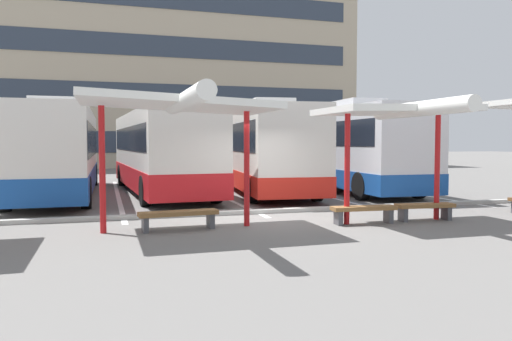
{
  "coord_description": "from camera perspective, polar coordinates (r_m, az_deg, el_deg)",
  "views": [
    {
      "loc": [
        -4.24,
        -12.69,
        2.06
      ],
      "look_at": [
        0.51,
        2.91,
        1.13
      ],
      "focal_mm": 34.92,
      "sensor_mm": 36.0,
      "label": 1
    }
  ],
  "objects": [
    {
      "name": "platform_kerb",
      "position": [
        14.38,
        0.38,
        -4.72
      ],
      "size": [
        44.0,
        0.24,
        0.12
      ],
      "primitive_type": "cube",
      "color": "#ADADA8",
      "rests_on": "ground"
    },
    {
      "name": "bench_3",
      "position": [
        12.85,
        12.24,
        -4.52
      ],
      "size": [
        1.69,
        0.53,
        0.45
      ],
      "color": "brown",
      "rests_on": "ground"
    },
    {
      "name": "lane_stripe_2",
      "position": [
        20.27,
        -4.78,
        -2.57
      ],
      "size": [
        0.16,
        14.0,
        0.01
      ],
      "primitive_type": "cube",
      "color": "white",
      "rests_on": "ground"
    },
    {
      "name": "lane_stripe_0",
      "position": [
        20.1,
        -26.37,
        -2.95
      ],
      "size": [
        0.16,
        14.0,
        0.01
      ],
      "primitive_type": "cube",
      "color": "white",
      "rests_on": "ground"
    },
    {
      "name": "terminal_building",
      "position": [
        47.1,
        -11.79,
        12.31
      ],
      "size": [
        35.03,
        11.89,
        21.77
      ],
      "color": "tan",
      "rests_on": "ground"
    },
    {
      "name": "lane_stripe_3",
      "position": [
        21.38,
        5.17,
        -2.27
      ],
      "size": [
        0.16,
        14.0,
        0.01
      ],
      "primitive_type": "cube",
      "color": "white",
      "rests_on": "ground"
    },
    {
      "name": "coach_bus_1",
      "position": [
        20.45,
        -10.87,
        2.02
      ],
      "size": [
        3.24,
        11.44,
        3.56
      ],
      "color": "silver",
      "rests_on": "ground"
    },
    {
      "name": "coach_bus_3",
      "position": [
        22.1,
        9.95,
        2.45
      ],
      "size": [
        2.99,
        11.43,
        3.78
      ],
      "color": "silver",
      "rests_on": "ground"
    },
    {
      "name": "lane_stripe_1",
      "position": [
        19.83,
        -15.53,
        -2.81
      ],
      "size": [
        0.16,
        14.0,
        0.01
      ],
      "primitive_type": "cube",
      "color": "white",
      "rests_on": "ground"
    },
    {
      "name": "coach_bus_0",
      "position": [
        20.58,
        -21.61,
        1.92
      ],
      "size": [
        2.64,
        11.94,
        3.6
      ],
      "color": "silver",
      "rests_on": "ground"
    },
    {
      "name": "lane_stripe_4",
      "position": [
        23.07,
        13.9,
        -1.95
      ],
      "size": [
        0.16,
        14.0,
        0.01
      ],
      "primitive_type": "cube",
      "color": "white",
      "rests_on": "ground"
    },
    {
      "name": "bench_2",
      "position": [
        11.82,
        -8.86,
        -5.13
      ],
      "size": [
        1.88,
        0.58,
        0.45
      ],
      "color": "brown",
      "rests_on": "ground"
    },
    {
      "name": "coach_bus_2",
      "position": [
        20.58,
        0.73,
        2.34
      ],
      "size": [
        3.51,
        10.57,
        3.69
      ],
      "color": "silver",
      "rests_on": "ground"
    },
    {
      "name": "ground_plane",
      "position": [
        13.53,
        1.53,
        -5.49
      ],
      "size": [
        160.0,
        160.0,
        0.0
      ],
      "primitive_type": "plane",
      "color": "slate"
    },
    {
      "name": "waiting_shelter_1",
      "position": [
        11.56,
        -8.85,
        7.35
      ],
      "size": [
        4.38,
        5.06,
        3.13
      ],
      "color": "red",
      "rests_on": "ground"
    },
    {
      "name": "waiting_shelter_2",
      "position": [
        13.09,
        16.17,
        6.32
      ],
      "size": [
        3.65,
        4.13,
        3.02
      ],
      "color": "red",
      "rests_on": "ground"
    },
    {
      "name": "bench_4",
      "position": [
        13.81,
        18.78,
        -4.09
      ],
      "size": [
        1.59,
        0.55,
        0.45
      ],
      "color": "brown",
      "rests_on": "ground"
    }
  ]
}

